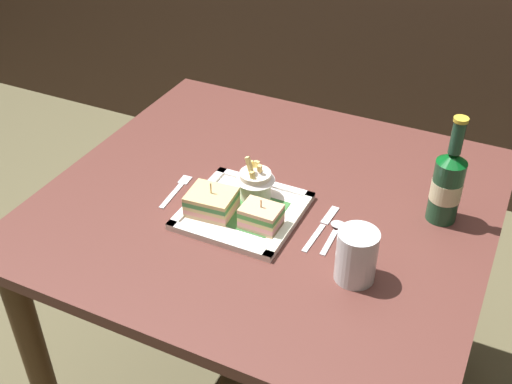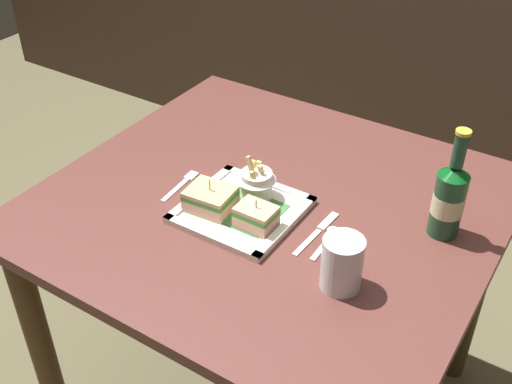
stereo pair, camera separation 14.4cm
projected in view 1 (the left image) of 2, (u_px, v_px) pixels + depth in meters
dining_table at (268, 237)px, 1.56m from camera, size 1.03×0.96×0.75m
square_plate at (243, 211)px, 1.44m from camera, size 0.26×0.26×0.02m
sandwich_half_left at (212, 202)px, 1.42m from camera, size 0.11×0.10×0.08m
sandwich_half_right at (261, 217)px, 1.38m from camera, size 0.09×0.07×0.07m
fries_cup at (255, 180)px, 1.45m from camera, size 0.09×0.09×0.12m
beer_bottle at (447, 184)px, 1.38m from camera, size 0.07×0.07×0.26m
water_glass at (356, 259)px, 1.25m from camera, size 0.08×0.08×0.11m
fork at (177, 189)px, 1.52m from camera, size 0.03×0.14×0.00m
knife at (322, 227)px, 1.40m from camera, size 0.02×0.17×0.00m
spoon at (336, 229)px, 1.39m from camera, size 0.03×0.12×0.01m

